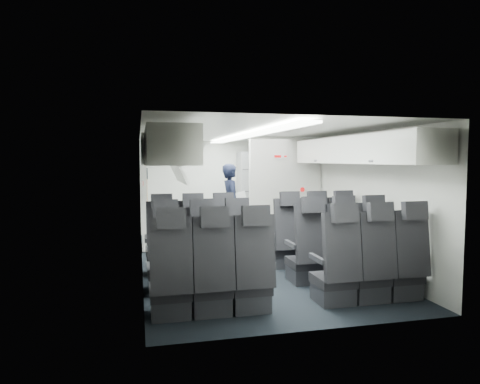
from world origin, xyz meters
name	(u,v)px	position (x,y,z in m)	size (l,w,h in m)	color
cabin_shell	(246,195)	(0.00, 0.00, 1.12)	(3.41, 6.01, 2.16)	black
seat_row_front	(254,244)	(0.00, -0.53, 0.40)	(3.33, 0.56, 1.24)	black
seat_row_mid	(271,257)	(0.00, -1.43, 0.40)	(3.33, 0.56, 1.24)	black
seat_row_rear	(295,274)	(0.00, -2.33, 0.40)	(3.33, 0.56, 1.24)	black
overhead_bin_left_rear	(169,147)	(-1.40, -2.00, 1.86)	(0.53, 1.80, 0.40)	white
overhead_bin_left_front_open	(158,158)	(-1.44, -0.25, 1.74)	(0.64, 1.70, 0.72)	#9E9E93
overhead_bin_right_rear	(390,149)	(1.40, -2.00, 1.86)	(0.53, 1.80, 0.40)	white
overhead_bin_right_front	(330,151)	(1.40, -0.25, 1.86)	(0.53, 1.70, 0.40)	white
bulkhead_partition	(285,193)	(0.98, 0.80, 1.08)	(1.40, 0.15, 2.13)	silver
galley_unit	(257,193)	(0.95, 2.72, 0.95)	(0.85, 0.52, 1.90)	#939399
boarding_door	(144,199)	(-1.64, 1.55, 0.95)	(0.12, 1.27, 1.86)	silver
flight_attendant	(231,204)	(0.07, 1.49, 0.82)	(0.60, 0.39, 1.64)	black
carry_on_bag	(159,155)	(-1.44, -0.51, 1.78)	(0.41, 0.29, 0.25)	black
papers	(241,195)	(0.26, 1.44, 1.00)	(0.20, 0.02, 0.14)	white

